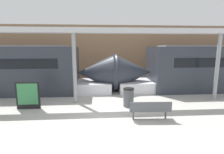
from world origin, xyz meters
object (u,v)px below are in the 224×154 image
support_column_far (217,68)px  train_right (3,71)px  poster_board (28,95)px  bench_near (150,109)px  trash_bin (129,97)px  support_column_near (75,69)px

support_column_far → train_right: bearing=169.2°
poster_board → support_column_far: support_column_far is taller
train_right → bench_near: size_ratio=8.54×
poster_board → trash_bin: bearing=0.1°
trash_bin → poster_board: poster_board is taller
bench_near → trash_bin: bearing=112.2°
poster_board → support_column_far: (10.39, 0.90, 1.19)m
support_column_far → trash_bin: bearing=-170.5°
poster_board → support_column_far: bearing=5.0°
trash_bin → support_column_far: bearing=9.5°
support_column_near → support_column_far: same height
support_column_far → bench_near: bearing=-150.4°
train_right → support_column_near: bearing=-26.4°
train_right → poster_board: bearing=-49.9°
train_right → poster_board: (2.90, -3.45, -0.79)m
bench_near → support_column_near: bearing=145.1°
support_column_near → support_column_far: 8.17m
support_column_near → support_column_far: size_ratio=1.00×
train_right → support_column_far: 13.54m
train_right → poster_board: train_right is taller
trash_bin → poster_board: (-5.07, -0.01, 0.22)m
bench_near → support_column_near: size_ratio=0.47×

